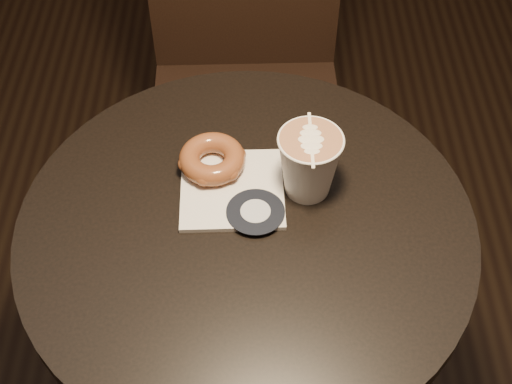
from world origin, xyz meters
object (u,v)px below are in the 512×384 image
at_px(cafe_table, 247,292).
at_px(pastry_bag, 232,189).
at_px(chair, 246,51).
at_px(latte_cup, 309,164).
at_px(doughnut, 212,159).

bearing_deg(cafe_table, pastry_bag, 109.73).
distance_m(chair, latte_cup, 0.58).
bearing_deg(chair, cafe_table, -90.93).
distance_m(pastry_bag, doughnut, 0.06).
relative_size(cafe_table, pastry_bag, 4.67).
height_order(chair, latte_cup, chair).
distance_m(chair, doughnut, 0.52).
xyz_separation_m(cafe_table, doughnut, (-0.05, 0.11, 0.22)).
relative_size(pastry_bag, latte_cup, 1.45).
bearing_deg(chair, pastry_bag, -93.25).
height_order(pastry_bag, latte_cup, latte_cup).
relative_size(cafe_table, doughnut, 7.07).
xyz_separation_m(pastry_bag, latte_cup, (0.12, 0.01, 0.05)).
bearing_deg(chair, latte_cup, -80.66).
distance_m(chair, pastry_bag, 0.56).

